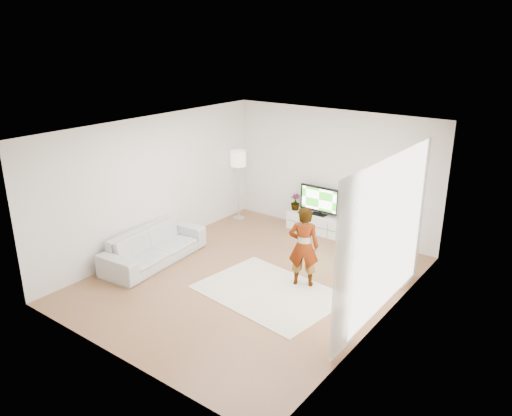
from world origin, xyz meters
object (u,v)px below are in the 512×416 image
Objects in this scene: media_console at (318,224)px; floor_lamp at (238,161)px; rug at (269,292)px; player at (304,246)px; television at (319,200)px; sofa at (154,246)px.

floor_lamp reaches higher than media_console.
rug is (0.74, -2.97, -0.20)m from media_console.
television is at bearing -91.10° from player.
sofa is (-2.57, -0.33, 0.32)m from rug.
television is at bearing -34.16° from sofa.
media_console is at bearing -90.86° from player.
player is 0.88× the size of floor_lamp.
television is 2.16m from floor_lamp.
media_console is 1.51× the size of television.
television is 0.65× the size of player.
media_console is 0.61× the size of rug.
player is 3.73m from floor_lamp.
floor_lamp is (-2.76, 2.60, 1.43)m from rug.
television is 3.18m from rug.
rug is at bearing -76.13° from television.
media_console is 2.65m from player.
player is at bearing 62.38° from rug.
sofa reaches higher than rug.
rug is (0.74, -3.00, -0.77)m from television.
sofa is 1.33× the size of floor_lamp.
player is (1.06, -2.39, -0.02)m from television.
media_console is at bearing -90.00° from television.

